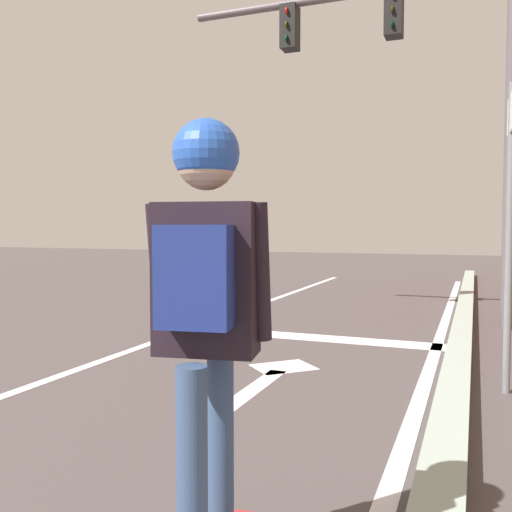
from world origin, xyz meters
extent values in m
cube|color=silver|center=(0.33, 6.00, 0.00)|extent=(0.12, 20.00, 0.01)
cube|color=silver|center=(3.45, 6.00, 0.00)|extent=(0.12, 20.00, 0.01)
cube|color=silver|center=(1.96, 7.90, 0.00)|extent=(3.27, 0.40, 0.01)
cube|color=silver|center=(2.13, 5.55, 0.00)|extent=(0.16, 1.40, 0.01)
cube|color=silver|center=(2.13, 6.40, 0.00)|extent=(0.71, 0.71, 0.01)
cube|color=#94A599|center=(3.70, 6.00, 0.07)|extent=(0.24, 24.00, 0.14)
cylinder|color=#344A6E|center=(2.87, 3.39, 0.48)|extent=(0.11, 0.11, 0.81)
cylinder|color=#344A6E|center=(2.94, 3.02, 0.48)|extent=(0.11, 0.11, 0.81)
cube|color=black|center=(2.90, 3.20, 1.17)|extent=(0.40, 0.24, 0.57)
cylinder|color=black|center=(2.70, 3.20, 1.19)|extent=(0.07, 0.13, 0.52)
cylinder|color=black|center=(3.09, 3.27, 1.19)|extent=(0.07, 0.12, 0.52)
sphere|color=tan|center=(2.90, 3.20, 1.60)|extent=(0.22, 0.22, 0.22)
sphere|color=#2753B4|center=(2.90, 3.20, 1.63)|extent=(0.25, 0.25, 0.25)
cube|color=navy|center=(2.93, 3.07, 1.19)|extent=(0.28, 0.18, 0.36)
cylinder|color=#5B5257|center=(4.24, 9.40, 2.49)|extent=(0.16, 0.16, 4.99)
cube|color=black|center=(2.72, 9.40, 4.32)|extent=(0.24, 0.28, 0.64)
cylinder|color=#3C3106|center=(2.72, 9.25, 4.32)|extent=(0.02, 0.10, 0.10)
cylinder|color=black|center=(2.72, 9.25, 4.12)|extent=(0.02, 0.10, 0.10)
cube|color=black|center=(1.19, 9.40, 4.32)|extent=(0.24, 0.28, 0.64)
cylinder|color=red|center=(1.19, 9.25, 4.52)|extent=(0.02, 0.10, 0.10)
cylinder|color=#3C3106|center=(1.19, 9.25, 4.32)|extent=(0.02, 0.10, 0.10)
cylinder|color=black|center=(1.19, 9.25, 4.12)|extent=(0.02, 0.10, 0.10)
cylinder|color=slate|center=(4.09, 6.28, 1.26)|extent=(0.06, 0.06, 2.51)
cube|color=white|center=(4.09, 6.28, 2.26)|extent=(0.06, 0.44, 0.30)
camera|label=1|loc=(3.83, 1.36, 1.36)|focal=39.01mm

